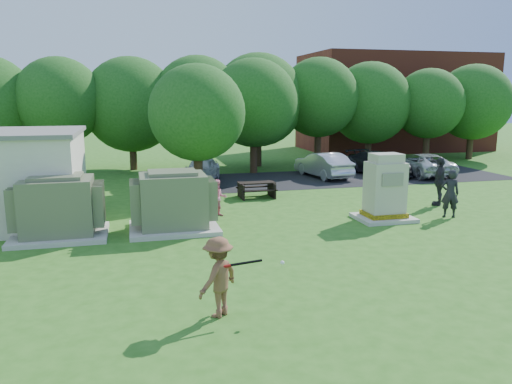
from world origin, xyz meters
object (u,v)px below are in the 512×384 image
object	(u,v)px
picnic_table	(256,188)
batter	(218,277)
generator_cabinet	(385,191)
person_by_generator	(450,194)
transformer_right	(173,203)
transformer_left	(58,208)
car_silver_b	(424,164)
person_walking_right	(439,181)
person_at_picnic	(218,198)
car_silver_a	(323,165)
car_dark	(379,164)
car_white	(201,170)

from	to	relation	value
picnic_table	batter	bearing A→B (deg)	-107.84
generator_cabinet	person_by_generator	bearing A→B (deg)	-5.50
transformer_right	batter	bearing A→B (deg)	-87.45
generator_cabinet	batter	bearing A→B (deg)	-137.96
transformer_left	transformer_right	xyz separation A→B (m)	(3.70, 0.00, 0.00)
transformer_right	car_silver_b	bearing A→B (deg)	29.59
batter	person_walking_right	xyz separation A→B (m)	(10.93, 8.45, 0.16)
person_at_picnic	car_silver_b	distance (m)	15.05
car_silver_a	generator_cabinet	bearing A→B (deg)	72.18
car_silver_b	person_by_generator	bearing A→B (deg)	69.91
transformer_left	car_silver_a	world-z (taller)	transformer_left
picnic_table	car_dark	size ratio (longest dim) A/B	0.36
batter	car_dark	world-z (taller)	batter
person_by_generator	person_walking_right	distance (m)	2.19
generator_cabinet	person_by_generator	xyz separation A→B (m)	(2.61, -0.25, -0.17)
car_dark	generator_cabinet	bearing A→B (deg)	-127.12
transformer_right	generator_cabinet	xyz separation A→B (m)	(7.75, -0.44, 0.12)
transformer_right	car_dark	size ratio (longest dim) A/B	0.65
car_silver_a	car_dark	xyz separation A→B (m)	(3.44, -0.09, -0.04)
picnic_table	person_at_picnic	size ratio (longest dim) A/B	1.16
transformer_left	person_by_generator	xyz separation A→B (m)	(14.05, -0.69, -0.05)
generator_cabinet	car_silver_a	xyz separation A→B (m)	(1.51, 9.94, -0.38)
person_at_picnic	transformer_left	bearing A→B (deg)	-164.95
person_by_generator	person_at_picnic	size ratio (longest dim) A/B	1.29
transformer_right	person_by_generator	world-z (taller)	transformer_right
person_walking_right	car_white	xyz separation A→B (m)	(-8.94, 8.27, -0.37)
car_silver_a	car_silver_b	world-z (taller)	car_silver_a
transformer_left	car_silver_b	xyz separation A→B (m)	(18.86, 8.61, -0.32)
car_white	car_silver_b	bearing A→B (deg)	15.65
person_by_generator	car_silver_a	xyz separation A→B (m)	(-1.09, 10.19, -0.21)
generator_cabinet	car_white	distance (m)	11.42
transformer_left	car_silver_a	size ratio (longest dim) A/B	0.70
person_walking_right	transformer_left	bearing A→B (deg)	-47.12
person_walking_right	car_dark	xyz separation A→B (m)	(1.46, 8.09, -0.34)
transformer_left	person_walking_right	bearing A→B (deg)	5.02
person_by_generator	batter	bearing A→B (deg)	54.52
transformer_right	batter	world-z (taller)	transformer_right
car_dark	person_by_generator	bearing A→B (deg)	-113.50
transformer_right	person_by_generator	distance (m)	10.38
picnic_table	car_silver_a	bearing A→B (deg)	42.87
car_dark	car_silver_b	world-z (taller)	car_dark
person_walking_right	car_silver_a	distance (m)	8.42
batter	person_at_picnic	xyz separation A→B (m)	(1.51, 8.76, -0.14)
transformer_right	person_walking_right	xyz separation A→B (m)	(11.24, 1.31, 0.05)
generator_cabinet	person_by_generator	distance (m)	2.63
transformer_left	picnic_table	xyz separation A→B (m)	(7.84, 4.74, -0.53)
car_white	generator_cabinet	bearing A→B (deg)	-41.50
generator_cabinet	person_walking_right	xyz separation A→B (m)	(3.50, 1.75, -0.07)
transformer_left	car_white	world-z (taller)	transformer_left
person_at_picnic	car_silver_a	xyz separation A→B (m)	(7.44, 7.88, -0.01)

